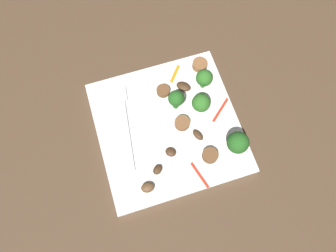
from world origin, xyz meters
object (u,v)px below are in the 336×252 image
at_px(mushroom_0, 148,187).
at_px(pepper_strip_1, 175,74).
at_px(mushroom_3, 171,152).
at_px(mushroom_4, 158,170).
at_px(broccoli_floret_1, 238,143).
at_px(pepper_strip_2, 220,108).
at_px(fork, 126,120).
at_px(mushroom_2, 198,135).
at_px(pepper_strip_0, 200,175).
at_px(sausage_slice_1, 210,155).
at_px(mushroom_1, 184,86).
at_px(plate, 168,127).
at_px(sausage_slice_0, 163,91).
at_px(sausage_slice_2, 200,65).
at_px(sausage_slice_3, 182,123).
at_px(broccoli_floret_3, 201,103).
at_px(broccoli_floret_0, 204,78).
at_px(broccoli_floret_2, 176,99).

height_order(mushroom_0, pepper_strip_1, mushroom_0).
bearing_deg(mushroom_3, mushroom_4, 126.60).
height_order(broccoli_floret_1, pepper_strip_2, broccoli_floret_1).
bearing_deg(pepper_strip_1, fork, 119.05).
distance_m(fork, mushroom_2, 0.15).
relative_size(mushroom_2, pepper_strip_0, 0.47).
height_order(sausage_slice_1, pepper_strip_1, sausage_slice_1).
distance_m(broccoli_floret_1, sausage_slice_1, 0.06).
relative_size(mushroom_1, mushroom_2, 1.20).
distance_m(plate, mushroom_1, 0.09).
height_order(sausage_slice_0, sausage_slice_2, sausage_slice_2).
relative_size(broccoli_floret_1, mushroom_0, 2.30).
xyz_separation_m(sausage_slice_2, sausage_slice_3, (-0.11, 0.08, -0.00)).
bearing_deg(mushroom_2, broccoli_floret_3, -23.31).
height_order(fork, sausage_slice_1, sausage_slice_1).
distance_m(fork, mushroom_1, 0.14).
height_order(plate, broccoli_floret_0, broccoli_floret_0).
xyz_separation_m(broccoli_floret_1, broccoli_floret_3, (0.10, 0.04, -0.01)).
bearing_deg(mushroom_3, pepper_strip_1, -20.62).
height_order(broccoli_floret_2, mushroom_1, broccoli_floret_2).
bearing_deg(pepper_strip_1, mushroom_3, 159.38).
xyz_separation_m(plate, pepper_strip_0, (-0.11, -0.03, 0.01)).
distance_m(mushroom_1, pepper_strip_1, 0.04).
distance_m(broccoli_floret_0, mushroom_2, 0.11).
bearing_deg(fork, pepper_strip_0, -138.41).
distance_m(pepper_strip_1, pepper_strip_2, 0.12).
distance_m(fork, broccoli_floret_0, 0.18).
distance_m(fork, sausage_slice_2, 0.20).
height_order(broccoli_floret_1, mushroom_3, broccoli_floret_1).
bearing_deg(sausage_slice_1, broccoli_floret_1, -88.34).
xyz_separation_m(fork, mushroom_4, (-0.12, -0.03, 0.00)).
xyz_separation_m(sausage_slice_0, pepper_strip_1, (0.03, -0.04, -0.00)).
bearing_deg(sausage_slice_2, sausage_slice_3, 145.90).
relative_size(plate, broccoli_floret_1, 4.86).
relative_size(mushroom_3, pepper_strip_1, 0.50).
bearing_deg(broccoli_floret_2, sausage_slice_1, -165.76).
bearing_deg(plate, mushroom_4, 150.15).
height_order(broccoli_floret_3, mushroom_0, broccoli_floret_3).
relative_size(sausage_slice_2, mushroom_1, 1.02).
relative_size(fork, mushroom_4, 8.84).
relative_size(sausage_slice_1, mushroom_4, 1.52).
height_order(sausage_slice_3, mushroom_3, sausage_slice_3).
xyz_separation_m(broccoli_floret_3, sausage_slice_0, (0.06, 0.06, -0.02)).
height_order(sausage_slice_1, sausage_slice_3, same).
bearing_deg(mushroom_2, mushroom_1, -3.37).
xyz_separation_m(sausage_slice_0, mushroom_4, (-0.15, 0.06, -0.00)).
bearing_deg(sausage_slice_3, mushroom_4, 135.34).
xyz_separation_m(broccoli_floret_1, sausage_slice_3, (0.08, 0.08, -0.03)).
height_order(fork, broccoli_floret_2, broccoli_floret_2).
distance_m(mushroom_4, pepper_strip_2, 0.18).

